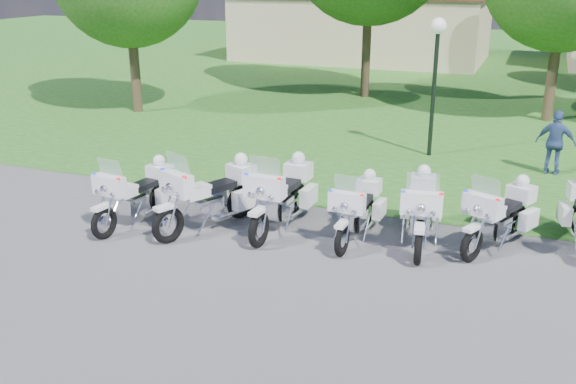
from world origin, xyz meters
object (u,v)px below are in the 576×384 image
(motorcycle_3, at_px, (358,208))
(motorcycle_2, at_px, (283,194))
(motorcycle_4, at_px, (421,209))
(motorcycle_1, at_px, (211,194))
(lamp_post, at_px, (437,52))
(bystander_c, at_px, (555,143))
(motorcycle_5, at_px, (501,215))
(motorcycle_0, at_px, (137,193))

(motorcycle_3, bearing_deg, motorcycle_2, 4.43)
(motorcycle_4, bearing_deg, motorcycle_1, 2.72)
(motorcycle_2, relative_size, lamp_post, 0.67)
(motorcycle_2, xyz_separation_m, bystander_c, (5.22, 6.01, 0.11))
(motorcycle_5, bearing_deg, bystander_c, -75.16)
(motorcycle_1, relative_size, lamp_post, 0.64)
(motorcycle_1, height_order, motorcycle_4, motorcycle_1)
(motorcycle_2, height_order, bystander_c, motorcycle_2)
(motorcycle_4, xyz_separation_m, motorcycle_5, (1.47, 0.33, -0.03))
(motorcycle_0, relative_size, motorcycle_5, 1.08)
(motorcycle_4, bearing_deg, motorcycle_0, 2.76)
(motorcycle_0, relative_size, motorcycle_4, 0.96)
(motorcycle_4, height_order, motorcycle_5, motorcycle_4)
(motorcycle_1, xyz_separation_m, lamp_post, (3.27, 7.17, 2.20))
(motorcycle_0, xyz_separation_m, motorcycle_3, (4.55, 0.91, -0.03))
(bystander_c, bearing_deg, motorcycle_4, 75.81)
(lamp_post, bearing_deg, motorcycle_3, -92.70)
(motorcycle_5, height_order, lamp_post, lamp_post)
(motorcycle_1, distance_m, motorcycle_2, 1.46)
(motorcycle_2, relative_size, motorcycle_3, 1.15)
(motorcycle_1, bearing_deg, motorcycle_0, 34.80)
(motorcycle_2, height_order, motorcycle_4, motorcycle_2)
(motorcycle_0, bearing_deg, motorcycle_4, -160.18)
(motorcycle_0, xyz_separation_m, motorcycle_1, (1.59, 0.32, 0.07))
(motorcycle_0, height_order, motorcycle_3, motorcycle_0)
(motorcycle_5, distance_m, bystander_c, 5.47)
(motorcycle_0, bearing_deg, motorcycle_5, -159.96)
(motorcycle_0, bearing_deg, motorcycle_1, -160.08)
(lamp_post, bearing_deg, motorcycle_2, -106.04)
(motorcycle_3, bearing_deg, motorcycle_4, -165.75)
(motorcycle_1, bearing_deg, motorcycle_5, -145.05)
(motorcycle_0, height_order, motorcycle_2, motorcycle_2)
(motorcycle_3, bearing_deg, motorcycle_1, 13.76)
(motorcycle_0, distance_m, lamp_post, 9.22)
(motorcycle_3, xyz_separation_m, bystander_c, (3.62, 5.96, 0.21))
(motorcycle_1, height_order, motorcycle_2, motorcycle_1)
(motorcycle_5, bearing_deg, motorcycle_2, 33.33)
(motorcycle_2, relative_size, motorcycle_4, 1.06)
(motorcycle_3, height_order, motorcycle_4, motorcycle_4)
(motorcycle_1, bearing_deg, motorcycle_3, -145.49)
(motorcycle_0, xyz_separation_m, lamp_post, (4.86, 7.50, 2.28))
(lamp_post, bearing_deg, motorcycle_5, -68.60)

